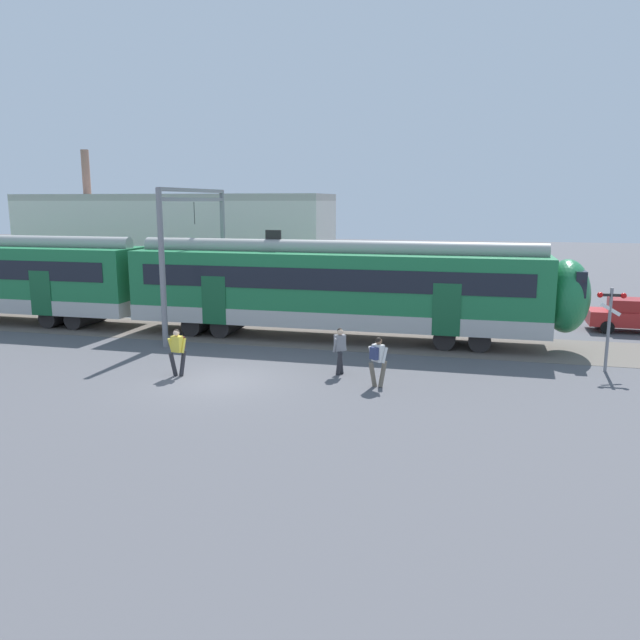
{
  "coord_description": "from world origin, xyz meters",
  "views": [
    {
      "loc": [
        8.26,
        -18.9,
        5.97
      ],
      "look_at": [
        2.69,
        3.3,
        1.6
      ],
      "focal_mm": 35.0,
      "sensor_mm": 36.0,
      "label": 1
    }
  ],
  "objects_px": {
    "parked_car_red": "(634,315)",
    "crossing_signal": "(610,316)",
    "pedestrian_grey": "(340,348)",
    "commuter_train": "(156,282)",
    "pedestrian_white": "(378,358)",
    "pedestrian_yellow": "(178,348)"
  },
  "relations": [
    {
      "from": "pedestrian_white",
      "to": "commuter_train",
      "type": "bearing_deg",
      "value": 149.59
    },
    {
      "from": "commuter_train",
      "to": "pedestrian_grey",
      "type": "distance_m",
      "value": 11.59
    },
    {
      "from": "pedestrian_yellow",
      "to": "crossing_signal",
      "type": "relative_size",
      "value": 0.56
    },
    {
      "from": "pedestrian_white",
      "to": "parked_car_red",
      "type": "xyz_separation_m",
      "value": [
        10.15,
        11.58,
        -0.21
      ]
    },
    {
      "from": "pedestrian_grey",
      "to": "pedestrian_white",
      "type": "bearing_deg",
      "value": -37.85
    },
    {
      "from": "pedestrian_grey",
      "to": "parked_car_red",
      "type": "relative_size",
      "value": 0.41
    },
    {
      "from": "pedestrian_yellow",
      "to": "parked_car_red",
      "type": "height_order",
      "value": "pedestrian_yellow"
    },
    {
      "from": "pedestrian_yellow",
      "to": "pedestrian_grey",
      "type": "relative_size",
      "value": 1.0
    },
    {
      "from": "pedestrian_grey",
      "to": "pedestrian_white",
      "type": "xyz_separation_m",
      "value": [
        1.5,
        -1.17,
        0.03
      ]
    },
    {
      "from": "pedestrian_white",
      "to": "crossing_signal",
      "type": "relative_size",
      "value": 0.56
    },
    {
      "from": "commuter_train",
      "to": "crossing_signal",
      "type": "xyz_separation_m",
      "value": [
        19.16,
        -2.9,
        -0.24
      ]
    },
    {
      "from": "pedestrian_grey",
      "to": "crossing_signal",
      "type": "distance_m",
      "value": 9.56
    },
    {
      "from": "pedestrian_yellow",
      "to": "parked_car_red",
      "type": "distance_m",
      "value": 20.81
    },
    {
      "from": "commuter_train",
      "to": "parked_car_red",
      "type": "height_order",
      "value": "commuter_train"
    },
    {
      "from": "pedestrian_yellow",
      "to": "pedestrian_grey",
      "type": "xyz_separation_m",
      "value": [
        5.39,
        1.53,
        -0.03
      ]
    },
    {
      "from": "pedestrian_grey",
      "to": "commuter_train",
      "type": "bearing_deg",
      "value": 150.81
    },
    {
      "from": "parked_car_red",
      "to": "crossing_signal",
      "type": "distance_m",
      "value": 8.2
    },
    {
      "from": "pedestrian_grey",
      "to": "parked_car_red",
      "type": "distance_m",
      "value": 15.62
    },
    {
      "from": "crossing_signal",
      "to": "pedestrian_yellow",
      "type": "bearing_deg",
      "value": -163.71
    },
    {
      "from": "pedestrian_white",
      "to": "crossing_signal",
      "type": "bearing_deg",
      "value": 27.03
    },
    {
      "from": "parked_car_red",
      "to": "crossing_signal",
      "type": "relative_size",
      "value": 1.34
    },
    {
      "from": "pedestrian_yellow",
      "to": "pedestrian_grey",
      "type": "distance_m",
      "value": 5.6
    }
  ]
}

